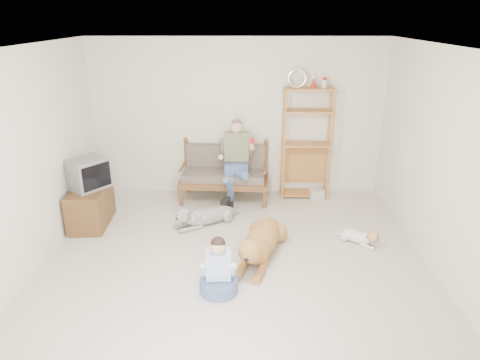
{
  "coord_description": "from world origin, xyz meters",
  "views": [
    {
      "loc": [
        0.11,
        -4.48,
        3.03
      ],
      "look_at": [
        0.06,
        1.0,
        0.9
      ],
      "focal_mm": 32.0,
      "sensor_mm": 36.0,
      "label": 1
    }
  ],
  "objects_px": {
    "tv_stand": "(90,206)",
    "golden_retriever": "(260,243)",
    "etagere": "(306,143)",
    "loveseat": "(224,172)"
  },
  "relations": [
    {
      "from": "tv_stand",
      "to": "golden_retriever",
      "type": "xyz_separation_m",
      "value": [
        2.56,
        -0.93,
        -0.09
      ]
    },
    {
      "from": "etagere",
      "to": "golden_retriever",
      "type": "xyz_separation_m",
      "value": [
        -0.85,
        -2.06,
        -0.77
      ]
    },
    {
      "from": "loveseat",
      "to": "tv_stand",
      "type": "distance_m",
      "value": 2.25
    },
    {
      "from": "golden_retriever",
      "to": "etagere",
      "type": "bearing_deg",
      "value": 84.12
    },
    {
      "from": "etagere",
      "to": "golden_retriever",
      "type": "distance_m",
      "value": 2.36
    },
    {
      "from": "loveseat",
      "to": "tv_stand",
      "type": "height_order",
      "value": "loveseat"
    },
    {
      "from": "tv_stand",
      "to": "golden_retriever",
      "type": "height_order",
      "value": "tv_stand"
    },
    {
      "from": "etagere",
      "to": "tv_stand",
      "type": "bearing_deg",
      "value": -161.61
    },
    {
      "from": "loveseat",
      "to": "etagere",
      "type": "height_order",
      "value": "etagere"
    },
    {
      "from": "etagere",
      "to": "tv_stand",
      "type": "height_order",
      "value": "etagere"
    }
  ]
}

